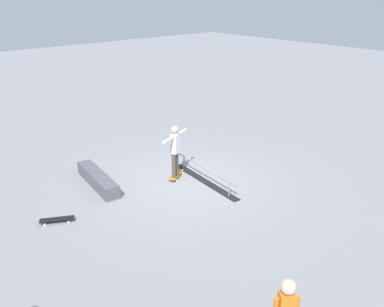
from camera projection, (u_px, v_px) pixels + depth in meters
ground_plane at (185, 182)px, 12.35m from camera, size 60.00×60.00×0.00m
grind_rail at (205, 175)px, 12.28m from camera, size 2.93×0.61×0.44m
skate_ledge at (98, 179)px, 12.06m from camera, size 2.26×0.75×0.37m
skater_main at (175, 149)px, 12.16m from camera, size 0.55×1.24×1.62m
skateboard_main at (176, 175)px, 12.61m from camera, size 0.58×0.79×0.09m
loose_skateboard_black at (57, 219)px, 10.21m from camera, size 0.56×0.80×0.09m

